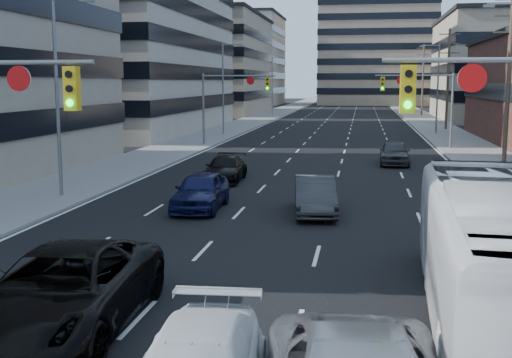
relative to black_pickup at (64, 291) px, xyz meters
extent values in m
cube|color=black|center=(3.13, 124.87, -0.89)|extent=(18.00, 300.00, 0.02)
cube|color=slate|center=(-8.37, 124.87, -0.82)|extent=(5.00, 300.00, 0.15)
cube|color=slate|center=(14.63, 124.87, -0.82)|extent=(5.00, 300.00, 0.15)
cube|color=#ADA089|center=(-23.87, 54.87, 13.10)|extent=(26.00, 34.00, 28.00)
cube|color=gray|center=(-20.87, 94.87, 7.10)|extent=(20.00, 30.00, 16.00)
cube|color=#ADA089|center=(-24.87, 134.87, 9.10)|extent=(24.00, 24.00, 20.00)
cube|color=gray|center=(35.13, 124.87, 5.10)|extent=(22.00, 22.00, 12.00)
cube|color=gold|center=(-0.97, 2.87, 4.25)|extent=(0.35, 0.28, 1.10)
cylinder|color=black|center=(-0.97, 2.71, 4.60)|extent=(0.18, 0.06, 0.18)
cylinder|color=black|center=(-0.97, 2.71, 4.25)|extent=(0.18, 0.06, 0.18)
cylinder|color=#0CE526|center=(-0.97, 2.71, 3.90)|extent=(0.18, 0.06, 0.18)
cylinder|color=white|center=(-2.37, 2.84, 4.50)|extent=(0.64, 0.06, 0.64)
cube|color=gold|center=(7.23, 2.87, 4.25)|extent=(0.35, 0.28, 1.10)
cylinder|color=black|center=(7.23, 2.71, 4.60)|extent=(0.18, 0.06, 0.18)
cylinder|color=black|center=(7.23, 2.71, 4.25)|extent=(0.18, 0.06, 0.18)
cylinder|color=#0CE526|center=(7.23, 2.71, 3.90)|extent=(0.18, 0.06, 0.18)
cylinder|color=white|center=(8.63, 2.84, 4.50)|extent=(0.64, 0.06, 0.64)
cylinder|color=slate|center=(-6.87, 39.87, 2.10)|extent=(0.18, 0.18, 6.00)
cylinder|color=slate|center=(-3.87, 39.87, 4.90)|extent=(6.00, 0.12, 0.12)
cube|color=gold|center=(-1.47, 39.87, 4.25)|extent=(0.35, 0.28, 1.10)
cylinder|color=black|center=(-1.47, 39.71, 4.60)|extent=(0.18, 0.06, 0.18)
cylinder|color=black|center=(-1.47, 39.71, 4.25)|extent=(0.18, 0.06, 0.18)
cylinder|color=#0CE526|center=(-1.47, 39.71, 3.90)|extent=(0.18, 0.06, 0.18)
cylinder|color=white|center=(-2.87, 39.84, 4.50)|extent=(0.64, 0.06, 0.64)
cylinder|color=slate|center=(13.13, 39.87, 2.10)|extent=(0.18, 0.18, 6.00)
cylinder|color=slate|center=(10.13, 39.87, 4.90)|extent=(6.00, 0.12, 0.12)
cube|color=gold|center=(7.73, 39.87, 4.25)|extent=(0.35, 0.28, 1.10)
cylinder|color=black|center=(7.73, 39.71, 4.60)|extent=(0.18, 0.06, 0.18)
cylinder|color=black|center=(7.73, 39.71, 4.25)|extent=(0.18, 0.06, 0.18)
cylinder|color=#0CE526|center=(7.73, 39.71, 3.90)|extent=(0.18, 0.06, 0.18)
cylinder|color=white|center=(9.13, 39.84, 4.50)|extent=(0.64, 0.06, 0.64)
cylinder|color=#4C3D2D|center=(15.33, 30.87, 4.60)|extent=(0.28, 0.28, 11.00)
cube|color=#4C3D2D|center=(15.33, 30.87, 8.50)|extent=(2.20, 0.10, 0.10)
cube|color=#4C3D2D|center=(15.33, 30.87, 7.50)|extent=(2.20, 0.10, 0.10)
cylinder|color=#4C3D2D|center=(15.33, 60.87, 4.60)|extent=(0.28, 0.28, 11.00)
cube|color=#4C3D2D|center=(15.33, 60.87, 9.50)|extent=(2.20, 0.10, 0.10)
cube|color=#4C3D2D|center=(15.33, 60.87, 8.50)|extent=(2.20, 0.10, 0.10)
cube|color=#4C3D2D|center=(15.33, 60.87, 7.50)|extent=(2.20, 0.10, 0.10)
cylinder|color=#4C3D2D|center=(15.33, 90.87, 4.60)|extent=(0.28, 0.28, 11.00)
cube|color=#4C3D2D|center=(15.33, 90.87, 9.50)|extent=(2.20, 0.10, 0.10)
cube|color=#4C3D2D|center=(15.33, 90.87, 8.50)|extent=(2.20, 0.10, 0.10)
cube|color=#4C3D2D|center=(15.33, 90.87, 7.50)|extent=(2.20, 0.10, 0.10)
cylinder|color=slate|center=(-7.37, 14.87, 3.60)|extent=(0.16, 0.16, 9.00)
cube|color=slate|center=(-5.67, 14.87, 7.92)|extent=(0.50, 0.22, 0.14)
cylinder|color=slate|center=(-7.37, 49.87, 3.60)|extent=(0.16, 0.16, 9.00)
cylinder|color=slate|center=(-6.47, 49.87, 8.00)|extent=(1.80, 0.10, 0.10)
cube|color=slate|center=(-5.67, 49.87, 7.92)|extent=(0.50, 0.22, 0.14)
cylinder|color=slate|center=(-7.37, 84.87, 3.60)|extent=(0.16, 0.16, 9.00)
cylinder|color=slate|center=(-6.47, 84.87, 8.00)|extent=(1.80, 0.10, 0.10)
cube|color=slate|center=(-5.67, 84.87, 7.92)|extent=(0.50, 0.22, 0.14)
cylinder|color=slate|center=(12.73, 19.87, 8.00)|extent=(1.80, 0.10, 0.10)
cube|color=slate|center=(11.93, 19.87, 7.92)|extent=(0.50, 0.22, 0.14)
cylinder|color=slate|center=(13.63, 54.87, 3.60)|extent=(0.16, 0.16, 9.00)
cylinder|color=slate|center=(12.73, 54.87, 8.00)|extent=(1.80, 0.10, 0.10)
cube|color=slate|center=(11.93, 54.87, 7.92)|extent=(0.50, 0.22, 0.14)
imported|color=black|center=(0.00, 0.00, 0.00)|extent=(3.28, 6.59, 1.80)
imported|color=white|center=(9.13, 1.81, 0.69)|extent=(3.20, 11.54, 3.18)
imported|color=#0E123A|center=(-0.39, 13.37, -0.10)|extent=(2.00, 4.71, 1.59)
imported|color=#2C2C2F|center=(4.40, 13.23, -0.14)|extent=(2.12, 4.73, 1.51)
imported|color=black|center=(-1.00, 21.08, -0.21)|extent=(2.06, 4.77, 1.37)
imported|color=#353538|center=(8.33, 29.76, -0.11)|extent=(1.96, 4.65, 1.57)
camera|label=1|loc=(6.21, -12.33, 4.42)|focal=45.00mm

